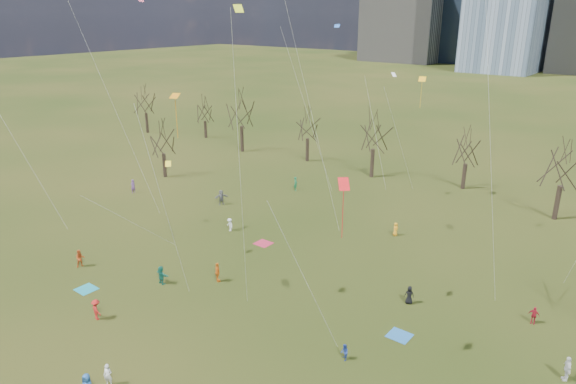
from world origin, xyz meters
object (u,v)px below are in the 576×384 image
Objects in this scene: blanket_teal at (86,289)px; blanket_crimson at (263,243)px; blanket_navy at (399,336)px; person_2 at (80,258)px; person_4 at (218,272)px; person_1 at (108,375)px.

blanket_teal is 17.10m from blanket_crimson.
person_2 is at bearing -163.26° from blanket_navy.
person_1 is at bearing 140.04° from person_4.
blanket_teal is 11.05m from person_4.
person_1 is (-11.92, -15.99, 0.75)m from blanket_navy.
blanket_crimson is at bearing 162.28° from blanket_navy.
person_2 is (-27.81, -8.37, 0.82)m from blanket_navy.
person_4 reaches higher than person_2.
blanket_navy is 29.05m from person_2.
person_1 is at bearing -74.53° from blanket_crimson.
person_2 is at bearing 125.76° from person_1.
blanket_navy is (23.75, 10.35, 0.00)m from blanket_teal.
person_2 is (-15.89, 7.63, 0.07)m from person_1.
person_2 is 13.18m from person_4.
blanket_crimson is at bearing 76.88° from person_1.
person_1 is at bearing -93.39° from person_2.
person_4 reaches higher than blanket_crimson.
person_4 reaches higher than person_1.
blanket_crimson is 0.95× the size of person_2.
blanket_navy is at bearing -51.01° from person_2.
person_4 reaches higher than blanket_teal.
person_4 is at bearing 78.25° from person_1.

